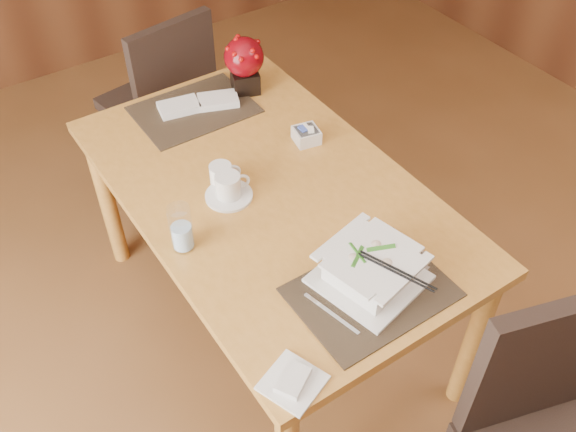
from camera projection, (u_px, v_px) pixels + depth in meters
ground at (361, 428)px, 2.37m from camera, size 6.00×6.00×0.00m
dining_table at (270, 208)px, 2.27m from camera, size 0.90×1.50×0.75m
placemat_near at (371, 292)px, 1.87m from camera, size 0.45×0.33×0.01m
placemat_far at (194, 110)px, 2.52m from camera, size 0.45×0.33×0.01m
soup_setting at (370, 269)px, 1.87m from camera, size 0.34×0.34×0.11m
coffee_cup at (228, 188)px, 2.14m from camera, size 0.16×0.16×0.09m
water_glass at (181, 228)px, 1.95m from camera, size 0.07×0.07×0.16m
creamer_jug at (221, 174)px, 2.20m from camera, size 0.13×0.13×0.07m
sugar_caddy at (306, 135)px, 2.37m from camera, size 0.10×0.10×0.05m
berry_decor at (244, 62)px, 2.53m from camera, size 0.16×0.16×0.23m
napkins_far at (202, 103)px, 2.52m from camera, size 0.33×0.20×0.03m
bread_plate at (293, 383)px, 1.66m from camera, size 0.19×0.19×0.01m
far_chair at (165, 96)px, 2.98m from camera, size 0.50×0.50×0.94m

